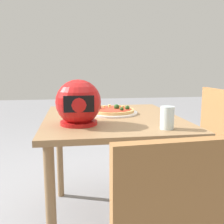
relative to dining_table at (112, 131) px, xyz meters
name	(u,v)px	position (x,y,z in m)	size (l,w,h in m)	color
ground_plane	(112,223)	(0.00, 0.00, -0.64)	(14.00, 14.00, 0.00)	gray
dining_table	(112,131)	(0.00, 0.00, 0.00)	(0.83, 0.99, 0.73)	olive
pizza_plate	(112,113)	(-0.02, -0.10, 0.10)	(0.34, 0.34, 0.01)	white
pizza	(112,110)	(-0.02, -0.10, 0.12)	(0.29, 0.29, 0.05)	tan
motorcycle_helmet	(78,103)	(0.21, 0.20, 0.21)	(0.24, 0.24, 0.24)	#B21414
drinking_glass	(167,118)	(-0.22, 0.37, 0.15)	(0.07, 0.07, 0.11)	silver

